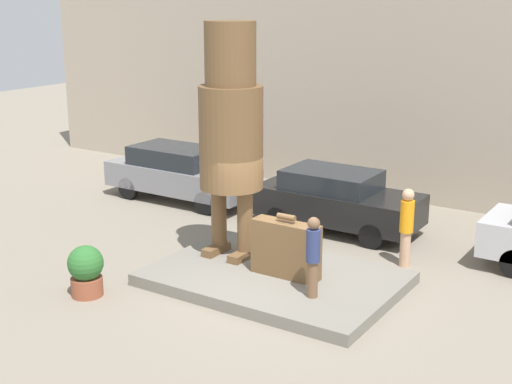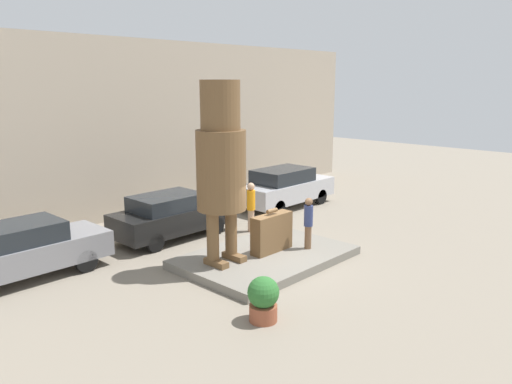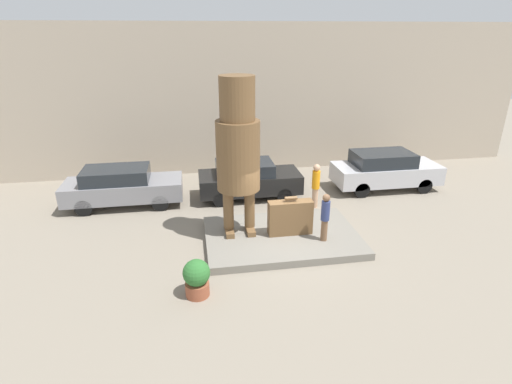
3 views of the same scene
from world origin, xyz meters
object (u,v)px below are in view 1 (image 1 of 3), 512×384
Objects in this scene: parked_car_black at (336,199)px; planter_pot at (86,270)px; giant_suitcase at (286,249)px; parked_car_grey at (180,172)px; statue_figure at (231,123)px; worker_hivis at (407,224)px; tourist at (313,254)px.

parked_car_black reaches higher than planter_pot.
parked_car_grey is at bearing 146.55° from giant_suitcase.
giant_suitcase is 0.35× the size of parked_car_black.
statue_figure reaches higher than parked_car_black.
giant_suitcase is 1.39× the size of planter_pot.
statue_figure is at bearing -148.26° from worker_hivis.
tourist reaches higher than planter_pot.
tourist is at bearing -68.64° from parked_car_black.
giant_suitcase is 2.95m from worker_hivis.
tourist is 8.21m from parked_car_grey.
worker_hivis reaches higher than parked_car_black.
statue_figure is at bearing -39.23° from parked_car_grey.
tourist reaches higher than giant_suitcase.
worker_hivis is (2.44, -1.46, 0.16)m from parked_car_black.
tourist is 1.53× the size of planter_pot.
parked_car_grey reaches higher than planter_pot.
statue_figure is 5.98m from parked_car_grey.
parked_car_grey is 7.00m from planter_pot.
giant_suitcase is 0.82× the size of worker_hivis.
worker_hivis is at bearing 77.81° from tourist.
worker_hivis reaches higher than giant_suitcase.
parked_car_grey is at bearing 140.77° from statue_figure.
parked_car_black is 3.98× the size of planter_pot.
statue_figure is at bearing -103.45° from parked_car_black.
tourist is at bearing -33.29° from giant_suitcase.
planter_pot is at bearing -109.90° from parked_car_black.
giant_suitcase is 7.05m from parked_car_grey.
worker_hivis is (3.28, 2.03, -2.25)m from statue_figure.
tourist is (2.61, -1.06, -2.10)m from statue_figure.
worker_hivis is (1.63, 2.45, 0.15)m from giant_suitcase.
tourist reaches higher than worker_hivis.
planter_pot is (-3.14, -2.54, -0.29)m from giant_suitcase.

